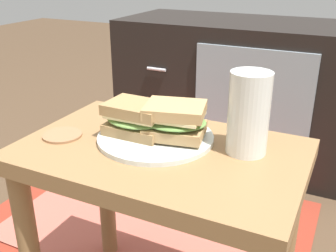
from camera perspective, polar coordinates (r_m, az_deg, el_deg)
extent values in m
cube|color=olive|center=(0.79, -1.09, -4.29)|extent=(0.56, 0.36, 0.04)
cylinder|color=olive|center=(1.13, -8.90, -9.14)|extent=(0.04, 0.04, 0.43)
cylinder|color=olive|center=(0.98, 16.58, -15.57)|extent=(0.04, 0.04, 0.43)
cube|color=black|center=(1.72, 9.84, 5.08)|extent=(0.96, 0.44, 0.58)
cube|color=#8C9EA8|center=(1.48, 11.79, 2.47)|extent=(0.43, 0.01, 0.44)
cylinder|color=silver|center=(1.57, -1.67, 8.17)|extent=(0.08, 0.01, 0.01)
cylinder|color=silver|center=(1.64, -1.59, 0.71)|extent=(0.08, 0.01, 0.01)
cube|color=maroon|center=(1.35, -3.09, -13.41)|extent=(1.02, 0.71, 0.01)
cube|color=#BA5B4C|center=(1.35, -3.09, -13.26)|extent=(0.84, 0.59, 0.00)
cylinder|color=silver|center=(0.82, -1.79, -1.64)|extent=(0.24, 0.24, 0.01)
cube|color=#9E7A4C|center=(0.83, -4.54, -0.30)|extent=(0.12, 0.09, 0.02)
ellipsoid|color=#729E4C|center=(0.82, -4.58, 0.92)|extent=(0.13, 0.09, 0.02)
cube|color=beige|center=(0.81, -4.60, 1.64)|extent=(0.11, 0.08, 0.01)
cube|color=#9E7A4C|center=(0.81, -4.64, 2.57)|extent=(0.12, 0.09, 0.02)
cube|color=tan|center=(0.80, 1.01, -0.60)|extent=(0.13, 0.12, 0.02)
ellipsoid|color=#608C42|center=(0.79, 1.02, 0.66)|extent=(0.14, 0.12, 0.02)
cube|color=beige|center=(0.79, 1.03, 1.40)|extent=(0.12, 0.10, 0.01)
cube|color=tan|center=(0.78, 1.04, 2.35)|extent=(0.14, 0.12, 0.02)
cylinder|color=silver|center=(0.75, 11.52, 1.80)|extent=(0.08, 0.08, 0.16)
cylinder|color=#C67219|center=(0.76, 11.46, 1.06)|extent=(0.07, 0.07, 0.13)
cylinder|color=white|center=(0.74, 11.89, 6.19)|extent=(0.07, 0.07, 0.01)
cylinder|color=#996B47|center=(0.86, -14.95, -1.26)|extent=(0.08, 0.08, 0.01)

